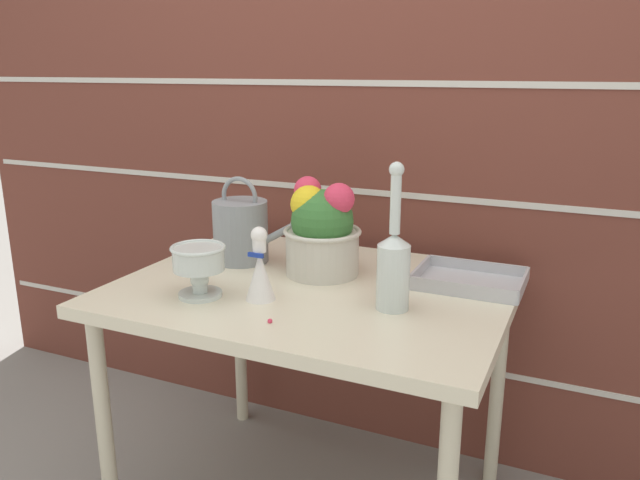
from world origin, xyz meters
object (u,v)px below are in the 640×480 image
object	(u,v)px
flower_planter	(321,230)
figurine_vase	(260,270)
glass_decanter	(394,264)
wire_tray	(469,281)
crystal_pedestal_bowl	(199,263)
watering_can	(242,230)

from	to	relation	value
flower_planter	figurine_vase	distance (m)	0.27
glass_decanter	flower_planter	bearing A→B (deg)	147.11
figurine_vase	wire_tray	distance (m)	0.59
glass_decanter	figurine_vase	xyz separation A→B (m)	(-0.34, -0.08, -0.04)
crystal_pedestal_bowl	wire_tray	xyz separation A→B (m)	(0.64, 0.39, -0.08)
glass_decanter	wire_tray	size ratio (longest dim) A/B	1.26
flower_planter	figurine_vase	size ratio (longest dim) A/B	1.44
crystal_pedestal_bowl	watering_can	bearing A→B (deg)	100.96
watering_can	wire_tray	xyz separation A→B (m)	(0.70, 0.07, -0.09)
watering_can	crystal_pedestal_bowl	world-z (taller)	watering_can
flower_planter	wire_tray	bearing A→B (deg)	10.81
glass_decanter	wire_tray	xyz separation A→B (m)	(0.14, 0.26, -0.11)
flower_planter	glass_decanter	world-z (taller)	glass_decanter
crystal_pedestal_bowl	wire_tray	world-z (taller)	crystal_pedestal_bowl
flower_planter	glass_decanter	bearing A→B (deg)	-32.89
flower_planter	wire_tray	world-z (taller)	flower_planter
watering_can	crystal_pedestal_bowl	bearing A→B (deg)	-79.04
wire_tray	watering_can	bearing A→B (deg)	-174.42
watering_can	figurine_vase	world-z (taller)	watering_can
crystal_pedestal_bowl	glass_decanter	world-z (taller)	glass_decanter
crystal_pedestal_bowl	flower_planter	world-z (taller)	flower_planter
glass_decanter	wire_tray	world-z (taller)	glass_decanter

